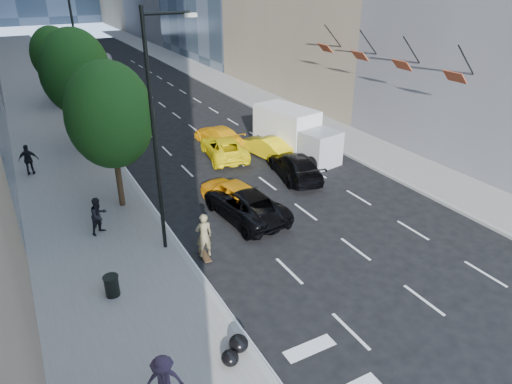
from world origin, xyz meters
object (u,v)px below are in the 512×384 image
black_sedan_lincoln (245,204)px  city_bus (90,78)px  trash_can (112,286)px  black_sedan_mercedes (295,166)px  box_truck (295,132)px  skateboarder (204,238)px

black_sedan_lincoln → city_bus: size_ratio=0.44×
city_bus → trash_can: bearing=-79.0°
black_sedan_mercedes → trash_can: (-12.21, -6.32, -0.19)m
black_sedan_lincoln → box_truck: box_truck is taller
black_sedan_lincoln → box_truck: size_ratio=0.80×
black_sedan_lincoln → city_bus: 30.26m
box_truck → black_sedan_mercedes: bearing=-132.5°
black_sedan_mercedes → city_bus: 28.05m
city_bus → skateboarder: bearing=-72.2°
skateboarder → black_sedan_lincoln: 4.07m
skateboarder → city_bus: (1.26, 32.67, 0.68)m
city_bus → box_truck: (8.90, -23.90, -0.14)m
black_sedan_mercedes → box_truck: bearing=-110.4°
city_bus → black_sedan_mercedes: bearing=-55.8°
box_truck → trash_can: size_ratio=8.31×
box_truck → trash_can: (-14.26, -9.61, -1.00)m
black_sedan_lincoln → city_bus: city_bus is taller
city_bus → trash_can: size_ratio=15.08×
box_truck → black_sedan_lincoln: bearing=-148.4°
skateboarder → trash_can: bearing=15.5°
city_bus → box_truck: 25.50m
black_sedan_mercedes → box_truck: 3.95m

